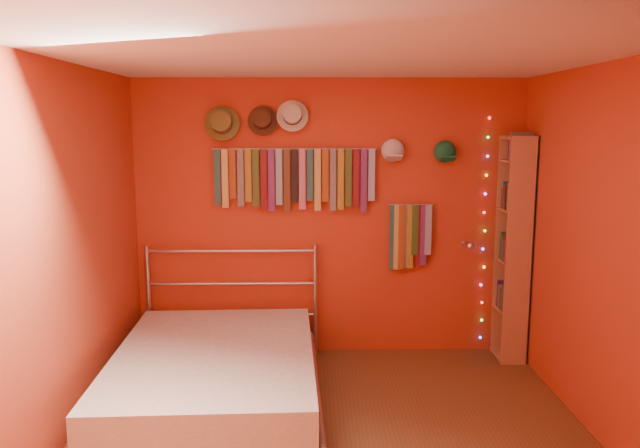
{
  "coord_description": "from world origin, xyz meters",
  "views": [
    {
      "loc": [
        -0.17,
        -3.84,
        2.11
      ],
      "look_at": [
        -0.1,
        0.9,
        1.34
      ],
      "focal_mm": 35.0,
      "sensor_mm": 36.0,
      "label": 1
    }
  ],
  "objects_px": {
    "reading_lamp": "(469,245)",
    "tie_rack": "(295,177)",
    "bed": "(215,376)",
    "bookshelf": "(518,248)"
  },
  "relations": [
    {
      "from": "tie_rack",
      "to": "bed",
      "type": "xyz_separation_m",
      "value": [
        -0.58,
        -1.11,
        -1.4
      ]
    },
    {
      "from": "tie_rack",
      "to": "bookshelf",
      "type": "height_order",
      "value": "bookshelf"
    },
    {
      "from": "reading_lamp",
      "to": "bed",
      "type": "bearing_deg",
      "value": -155.86
    },
    {
      "from": "reading_lamp",
      "to": "tie_rack",
      "type": "bearing_deg",
      "value": 174.09
    },
    {
      "from": "tie_rack",
      "to": "bed",
      "type": "distance_m",
      "value": 1.87
    },
    {
      "from": "bookshelf",
      "to": "bed",
      "type": "height_order",
      "value": "bookshelf"
    },
    {
      "from": "tie_rack",
      "to": "bed",
      "type": "bearing_deg",
      "value": -117.62
    },
    {
      "from": "bed",
      "to": "bookshelf",
      "type": "bearing_deg",
      "value": 18.4
    },
    {
      "from": "reading_lamp",
      "to": "bookshelf",
      "type": "bearing_deg",
      "value": 0.5
    },
    {
      "from": "bookshelf",
      "to": "bed",
      "type": "distance_m",
      "value": 2.83
    }
  ]
}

